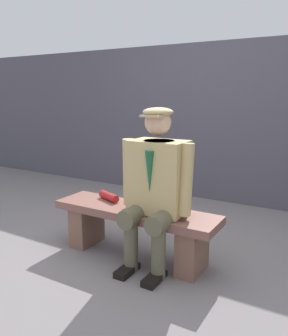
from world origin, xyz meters
TOP-DOWN VIEW (x-y plane):
  - ground_plane at (0.00, 0.00)m, footprint 30.00×30.00m
  - bench at (0.00, 0.00)m, footprint 1.43×0.38m
  - seated_man at (-0.22, 0.05)m, footprint 0.61×0.54m
  - rolled_magazine at (0.32, -0.07)m, footprint 0.24×0.15m
  - stadium_wall at (0.00, -2.01)m, footprint 12.00×0.24m

SIDE VIEW (x-z plane):
  - ground_plane at x=0.00m, z-range 0.00..0.00m
  - bench at x=0.00m, z-range 0.07..0.50m
  - rolled_magazine at x=0.32m, z-range 0.43..0.50m
  - seated_man at x=-0.22m, z-range 0.05..1.31m
  - stadium_wall at x=0.00m, z-range 0.00..1.99m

